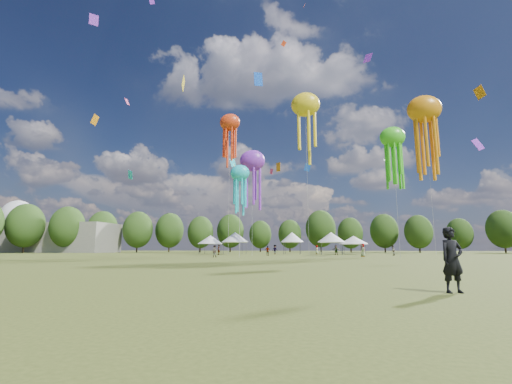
# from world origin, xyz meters

# --- Properties ---
(ground) EXTENTS (300.00, 300.00, 0.00)m
(ground) POSITION_xyz_m (0.00, 0.00, 0.00)
(ground) COLOR #384416
(ground) RESTS_ON ground
(observer_main) EXTENTS (0.76, 0.63, 1.79)m
(observer_main) POSITION_xyz_m (7.93, -3.44, 0.89)
(observer_main) COLOR black
(observer_main) RESTS_ON ground
(spectator_near) EXTENTS (0.77, 0.60, 1.57)m
(spectator_near) POSITION_xyz_m (-9.62, 31.38, 0.79)
(spectator_near) COLOR gray
(spectator_near) RESTS_ON ground
(spectators_far) EXTENTS (30.71, 22.08, 1.86)m
(spectators_far) POSITION_xyz_m (3.21, 49.58, 0.89)
(spectators_far) COLOR gray
(spectators_far) RESTS_ON ground
(festival_tents) EXTENTS (35.08, 10.48, 4.42)m
(festival_tents) POSITION_xyz_m (-2.99, 55.54, 3.14)
(festival_tents) COLOR #47474C
(festival_tents) RESTS_ON ground
(show_kites) EXTENTS (41.52, 23.07, 29.74)m
(show_kites) POSITION_xyz_m (9.36, 46.48, 21.25)
(show_kites) COLOR purple
(show_kites) RESTS_ON ground
(small_kites) EXTENTS (69.75, 59.17, 44.77)m
(small_kites) POSITION_xyz_m (-0.73, 42.64, 28.27)
(small_kites) COLOR purple
(small_kites) RESTS_ON ground
(treeline) EXTENTS (201.57, 95.24, 13.43)m
(treeline) POSITION_xyz_m (-3.87, 62.51, 6.54)
(treeline) COLOR #38281C
(treeline) RESTS_ON ground
(hangar) EXTENTS (40.00, 12.00, 8.00)m
(hangar) POSITION_xyz_m (-72.00, 72.00, 4.00)
(hangar) COLOR gray
(hangar) RESTS_ON ground
(radome) EXTENTS (9.00, 9.00, 16.00)m
(radome) POSITION_xyz_m (-88.00, 78.00, 9.99)
(radome) COLOR white
(radome) RESTS_ON ground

